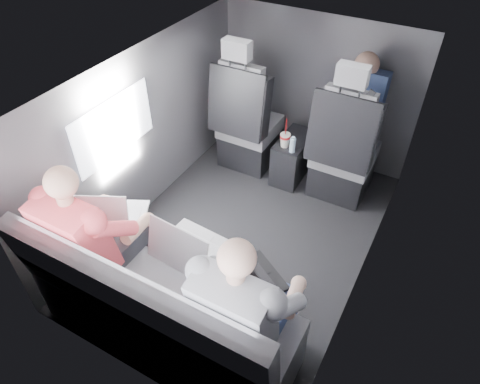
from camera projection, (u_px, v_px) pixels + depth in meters
The scene contains 20 objects.
floor at pixel (247, 235), 3.40m from camera, with size 2.60×2.60×0.00m, color black.
ceiling at pixel (249, 77), 2.52m from camera, with size 2.60×2.60×0.00m, color #B2B2AD.
panel_left at pixel (145, 133), 3.29m from camera, with size 0.02×2.60×1.35m, color #56565B.
panel_right at pixel (376, 211), 2.63m from camera, with size 0.02×2.60×1.35m, color #56565B.
panel_front at pixel (316, 90), 3.82m from camera, with size 1.80×0.02×1.35m, color #56565B.
panel_back at pixel (123, 309), 2.10m from camera, with size 1.80×0.02×1.35m, color #56565B.
side_window at pixel (115, 128), 2.94m from camera, with size 0.02×0.75×0.42m, color white.
seatbelt at pixel (344, 124), 3.16m from camera, with size 0.05×0.01×0.65m, color black.
front_seat_left at pixel (247, 128), 3.86m from camera, with size 0.52×0.58×1.26m.
front_seat_right at pixel (343, 156), 3.53m from camera, with size 0.52×0.58×1.26m.
center_console at pixel (293, 157), 3.86m from camera, with size 0.24×0.48×0.41m.
rear_bench at pixel (161, 315), 2.50m from camera, with size 1.60×0.57×0.92m.
soda_cup at pixel (285, 140), 3.60m from camera, with size 0.09×0.09×0.27m.
water_bottle at pixel (293, 145), 3.54m from camera, with size 0.05×0.05×0.15m.
laptop_white at pixel (114, 213), 2.68m from camera, with size 0.40×0.43×0.24m.
laptop_silver at pixel (189, 247), 2.46m from camera, with size 0.42×0.38×0.28m.
laptop_black at pixel (254, 278), 2.30m from camera, with size 0.38×0.42×0.22m.
passenger_rear_left at pixel (97, 237), 2.54m from camera, with size 0.49×0.61×1.21m.
passenger_rear_right at pixel (247, 308), 2.17m from camera, with size 0.49×0.61×1.20m.
passenger_front_right at pixel (359, 105), 3.48m from camera, with size 0.38×0.38×0.76m.
Camera 1 is at (1.09, -2.09, 2.48)m, focal length 32.00 mm.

